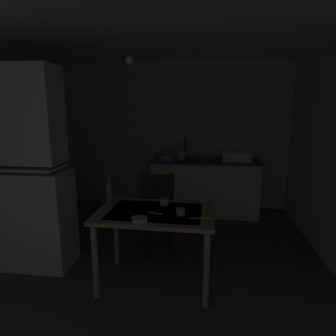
# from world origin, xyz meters

# --- Properties ---
(ground_plane) EXTENTS (5.29, 5.29, 0.00)m
(ground_plane) POSITION_xyz_m (0.00, 0.00, 0.00)
(ground_plane) COLOR brown
(wall_back) EXTENTS (3.91, 0.10, 2.44)m
(wall_back) POSITION_xyz_m (0.00, 2.20, 1.22)
(wall_back) COLOR #B2C6B1
(wall_back) RESTS_ON ground
(ceiling_slab) EXTENTS (3.91, 4.39, 0.10)m
(ceiling_slab) POSITION_xyz_m (0.00, 0.00, 2.49)
(ceiling_slab) COLOR silver
(hutch_cabinet) EXTENTS (0.99, 0.44, 2.14)m
(hutch_cabinet) POSITION_xyz_m (-1.39, -0.06, 1.00)
(hutch_cabinet) COLOR beige
(hutch_cabinet) RESTS_ON ground
(counter_cabinet) EXTENTS (1.71, 0.64, 0.89)m
(counter_cabinet) POSITION_xyz_m (0.54, 1.83, 0.44)
(counter_cabinet) COLOR beige
(counter_cabinet) RESTS_ON ground
(sink_basin) EXTENTS (0.44, 0.34, 0.15)m
(sink_basin) POSITION_xyz_m (1.03, 1.83, 0.96)
(sink_basin) COLOR white
(sink_basin) RESTS_ON counter_cabinet
(hand_pump) EXTENTS (0.05, 0.27, 0.39)m
(hand_pump) POSITION_xyz_m (0.21, 1.87, 1.06)
(hand_pump) COLOR #B21E19
(hand_pump) RESTS_ON counter_cabinet
(mixing_bowl_counter) EXTENTS (0.25, 0.25, 0.08)m
(mixing_bowl_counter) POSITION_xyz_m (-0.08, 1.78, 0.93)
(mixing_bowl_counter) COLOR #9EB2C6
(mixing_bowl_counter) RESTS_ON counter_cabinet
(stoneware_crock) EXTENTS (0.13, 0.13, 0.13)m
(stoneware_crock) POSITION_xyz_m (0.15, 1.85, 0.95)
(stoneware_crock) COLOR beige
(stoneware_crock) RESTS_ON counter_cabinet
(dining_table) EXTENTS (1.13, 0.75, 0.75)m
(dining_table) POSITION_xyz_m (0.08, -0.25, 0.65)
(dining_table) COLOR tan
(dining_table) RESTS_ON ground
(chair_far_side) EXTENTS (0.49, 0.49, 1.00)m
(chair_far_side) POSITION_xyz_m (-0.01, 0.34, 0.52)
(chair_far_side) COLOR #2E211D
(chair_far_side) RESTS_ON ground
(serving_bowl_wide) EXTENTS (0.14, 0.14, 0.04)m
(serving_bowl_wide) POSITION_xyz_m (-0.02, -0.51, 0.77)
(serving_bowl_wide) COLOR beige
(serving_bowl_wide) RESTS_ON dining_table
(teacup_mint) EXTENTS (0.08, 0.08, 0.06)m
(teacup_mint) POSITION_xyz_m (0.33, -0.31, 0.78)
(teacup_mint) COLOR #9EB2C6
(teacup_mint) RESTS_ON dining_table
(mug_dark) EXTENTS (0.09, 0.09, 0.06)m
(mug_dark) POSITION_xyz_m (0.14, -0.05, 0.78)
(mug_dark) COLOR #9EB2C6
(mug_dark) RESTS_ON dining_table
(glass_bottle) EXTENTS (0.06, 0.06, 0.31)m
(glass_bottle) POSITION_xyz_m (-0.40, -0.16, 0.88)
(glass_bottle) COLOR #4C7F56
(glass_bottle) RESTS_ON dining_table
(table_knife) EXTENTS (0.21, 0.05, 0.00)m
(table_knife) POSITION_xyz_m (0.51, -0.38, 0.75)
(table_knife) COLOR silver
(table_knife) RESTS_ON dining_table
(teaspoon_near_bowl) EXTENTS (0.14, 0.07, 0.00)m
(teaspoon_near_bowl) POSITION_xyz_m (0.09, -0.31, 0.75)
(teaspoon_near_bowl) COLOR beige
(teaspoon_near_bowl) RESTS_ON dining_table
(pendant_bulb) EXTENTS (0.08, 0.08, 0.08)m
(pendant_bulb) POSITION_xyz_m (-0.22, 0.10, 2.17)
(pendant_bulb) COLOR #F9EFCC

